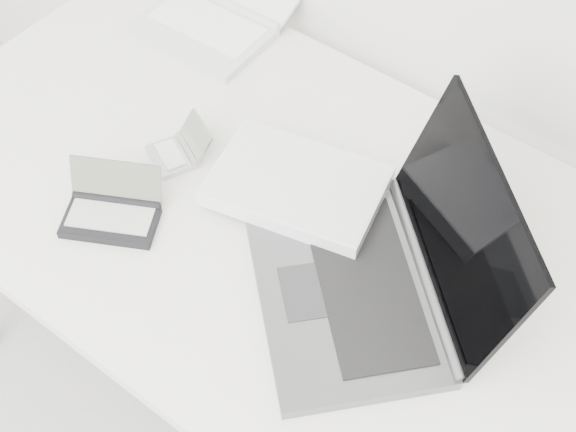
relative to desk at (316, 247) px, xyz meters
The scene contains 5 objects.
desk is the anchor object (origin of this frame).
laptop_large 0.11m from the desk, ahead, with size 0.63×0.52×0.26m.
netbook_open_white 0.59m from the desk, 147.00° to the left, with size 0.28×0.35×0.09m.
pda_silver 0.31m from the desk, behind, with size 0.12×0.13×0.06m.
palmtop_charcoal 0.36m from the desk, 147.62° to the right, with size 0.20×0.18×0.09m.
Camera 1 is at (0.46, 0.87, 1.82)m, focal length 50.00 mm.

